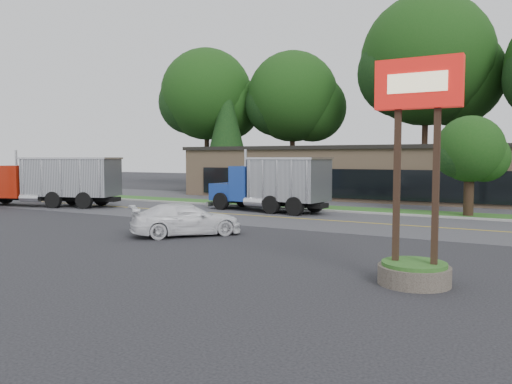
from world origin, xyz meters
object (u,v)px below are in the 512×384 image
Objects in this scene: bilo_sign at (415,209)px; dump_truck_red at (52,180)px; dump_truck_blue at (274,183)px; rally_car at (186,219)px.

bilo_sign reaches higher than dump_truck_red.
dump_truck_blue is 1.70× the size of rally_car.
bilo_sign is 0.55× the size of dump_truck_red.
bilo_sign is at bearing 136.64° from dump_truck_blue.
dump_truck_red is 1.34× the size of dump_truck_blue.
bilo_sign reaches higher than dump_truck_blue.
bilo_sign is 0.73× the size of dump_truck_blue.
bilo_sign is at bearing -159.70° from rally_car.
dump_truck_blue is at bearing 178.79° from dump_truck_red.
bilo_sign is at bearing 142.14° from dump_truck_red.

